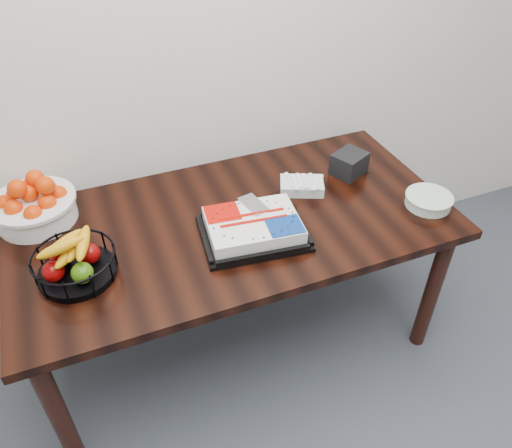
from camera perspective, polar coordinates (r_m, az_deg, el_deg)
name	(u,v)px	position (r m, az deg, el deg)	size (l,w,h in m)	color
table	(234,235)	(2.12, -2.49, -1.24)	(1.80, 0.90, 0.75)	black
cake_tray	(253,228)	(1.95, -0.33, -0.42)	(0.44, 0.37, 0.08)	black
tangerine_bowl	(32,202)	(2.19, -24.18, 2.36)	(0.34, 0.34, 0.21)	white
fruit_basket	(75,262)	(1.88, -20.02, -4.14)	(0.29, 0.29, 0.16)	black
plate_stack	(428,200)	(2.24, 19.11, 2.56)	(0.20, 0.20, 0.05)	white
fork_bag	(302,185)	(2.22, 5.25, 4.42)	(0.22, 0.19, 0.06)	silver
napkin_box	(349,164)	(2.35, 10.59, 6.81)	(0.14, 0.12, 0.10)	black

